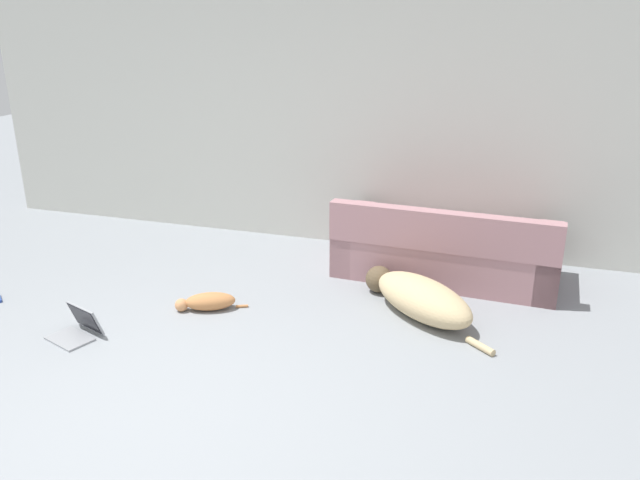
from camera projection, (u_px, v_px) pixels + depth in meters
The scene contains 6 objects.
ground_plane at pixel (140, 431), 3.72m from camera, with size 20.00×20.00×0.00m, color gray.
wall_back at pixel (319, 118), 6.47m from camera, with size 7.85×0.06×2.66m.
couch at pixel (445, 252), 5.83m from camera, with size 2.07×0.97×0.74m.
dog at pixel (419, 297), 5.13m from camera, with size 1.23×1.05×0.32m.
cat at pixel (208, 302), 5.23m from camera, with size 0.58×0.35×0.15m.
laptop_open at pixel (79, 327), 4.81m from camera, with size 0.43×0.41×0.24m.
Camera 1 is at (1.95, -2.64, 2.35)m, focal length 35.00 mm.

